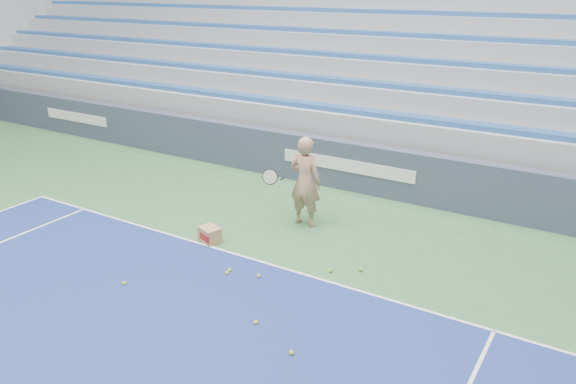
# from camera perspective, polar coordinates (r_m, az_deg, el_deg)

# --- Properties ---
(sponsor_barrier) EXTENTS (30.00, 0.32, 1.10)m
(sponsor_barrier) POSITION_cam_1_polar(r_m,az_deg,el_deg) (12.67, 6.26, 2.66)
(sponsor_barrier) COLOR #373F54
(sponsor_barrier) RESTS_ON ground
(bleachers) EXTENTS (31.00, 9.15, 7.30)m
(bleachers) POSITION_cam_1_polar(r_m,az_deg,el_deg) (17.53, 14.84, 13.18)
(bleachers) COLOR #989CA0
(bleachers) RESTS_ON ground
(tennis_player) EXTENTS (0.93, 0.84, 1.76)m
(tennis_player) POSITION_cam_1_polar(r_m,az_deg,el_deg) (10.62, 1.74, 1.08)
(tennis_player) COLOR tan
(tennis_player) RESTS_ON ground
(ball_box) EXTENTS (0.46, 0.40, 0.29)m
(ball_box) POSITION_cam_1_polar(r_m,az_deg,el_deg) (10.25, -7.96, -4.33)
(ball_box) COLOR #A77E51
(ball_box) RESTS_ON ground
(tennis_ball_0) EXTENTS (0.07, 0.07, 0.07)m
(tennis_ball_0) POSITION_cam_1_polar(r_m,az_deg,el_deg) (9.19, -16.29, -8.90)
(tennis_ball_0) COLOR #ACD42B
(tennis_ball_0) RESTS_ON ground
(tennis_ball_1) EXTENTS (0.07, 0.07, 0.07)m
(tennis_ball_1) POSITION_cam_1_polar(r_m,az_deg,el_deg) (9.04, -2.98, -8.51)
(tennis_ball_1) COLOR #ACD42B
(tennis_ball_1) RESTS_ON ground
(tennis_ball_2) EXTENTS (0.07, 0.07, 0.07)m
(tennis_ball_2) POSITION_cam_1_polar(r_m,az_deg,el_deg) (7.37, 0.37, -16.02)
(tennis_ball_2) COLOR #ACD42B
(tennis_ball_2) RESTS_ON ground
(tennis_ball_3) EXTENTS (0.07, 0.07, 0.07)m
(tennis_ball_3) POSITION_cam_1_polar(r_m,az_deg,el_deg) (7.94, -3.29, -13.09)
(tennis_ball_3) COLOR #ACD42B
(tennis_ball_3) RESTS_ON ground
(tennis_ball_4) EXTENTS (0.07, 0.07, 0.07)m
(tennis_ball_4) POSITION_cam_1_polar(r_m,az_deg,el_deg) (9.25, -5.97, -7.89)
(tennis_ball_4) COLOR #ACD42B
(tennis_ball_4) RESTS_ON ground
(tennis_ball_5) EXTENTS (0.07, 0.07, 0.07)m
(tennis_ball_5) POSITION_cam_1_polar(r_m,az_deg,el_deg) (9.17, -6.22, -8.18)
(tennis_ball_5) COLOR #ACD42B
(tennis_ball_5) RESTS_ON ground
(tennis_ball_6) EXTENTS (0.07, 0.07, 0.07)m
(tennis_ball_6) POSITION_cam_1_polar(r_m,az_deg,el_deg) (9.30, 7.40, -7.81)
(tennis_ball_6) COLOR #ACD42B
(tennis_ball_6) RESTS_ON ground
(tennis_ball_7) EXTENTS (0.07, 0.07, 0.07)m
(tennis_ball_7) POSITION_cam_1_polar(r_m,az_deg,el_deg) (9.22, 4.34, -7.94)
(tennis_ball_7) COLOR #ACD42B
(tennis_ball_7) RESTS_ON ground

